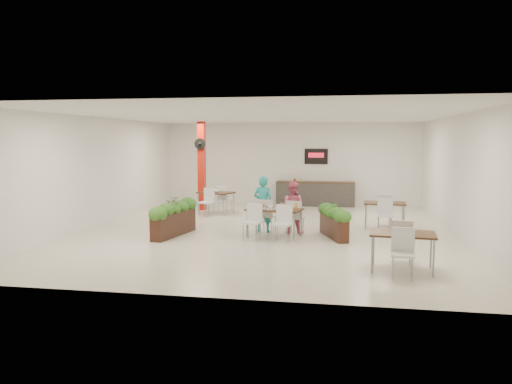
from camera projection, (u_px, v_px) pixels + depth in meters
ground at (268, 231)px, 13.95m from camera, size 12.00×12.00×0.00m
room_shell at (268, 159)px, 13.74m from camera, size 10.10×12.10×3.22m
red_column at (202, 165)px, 18.01m from camera, size 0.40×0.41×3.20m
service_counter at (315, 193)px, 19.27m from camera, size 3.00×0.64×2.20m
main_table at (274, 213)px, 13.06m from camera, size 1.53×1.82×0.92m
diner_man at (263, 204)px, 13.75m from camera, size 0.63×0.47×1.56m
diner_woman at (292, 207)px, 13.62m from camera, size 0.78×0.66×1.42m
planter_left at (174, 216)px, 13.25m from camera, size 0.68×1.99×1.05m
planter_right at (334, 219)px, 12.99m from camera, size 0.84×1.65×0.89m
side_table_a at (216, 195)px, 17.24m from camera, size 1.34×1.67×0.92m
side_table_b at (385, 207)px, 14.38m from camera, size 1.21×1.64×0.92m
side_table_c at (402, 239)px, 9.69m from camera, size 1.31×1.65×0.92m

